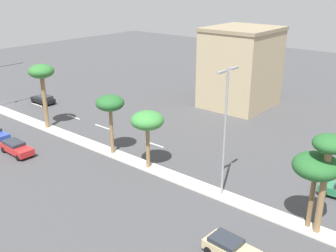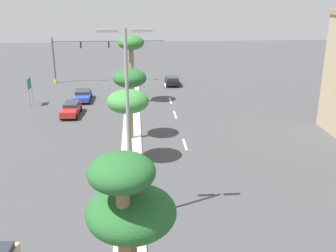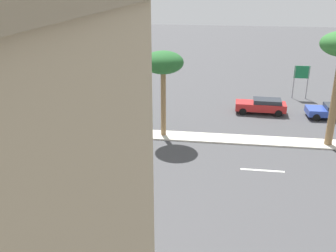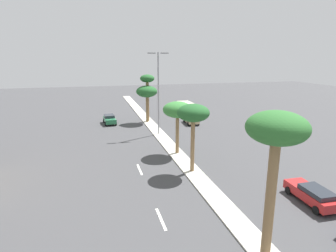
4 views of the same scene
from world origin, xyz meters
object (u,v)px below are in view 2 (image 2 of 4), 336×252
object	(u,v)px
palm_tree_trailing	(131,214)
sedan_black_outboard	(172,80)
palm_tree_front	(130,80)
sedan_red_inboard	(71,109)
palm_tree_left	(122,190)
palm_tree_near	(128,103)
street_lamp_far	(128,117)
palm_tree_outboard	(131,46)
sedan_blue_center	(83,95)
directional_road_sign	(29,86)
traffic_signal_gantry	(83,53)

from	to	relation	value
palm_tree_trailing	sedan_black_outboard	size ratio (longest dim) A/B	1.53
palm_tree_front	sedan_red_inboard	distance (m)	11.67
palm_tree_left	sedan_black_outboard	distance (m)	45.30
palm_tree_near	palm_tree_trailing	size ratio (longest dim) A/B	0.97
street_lamp_far	sedan_red_inboard	world-z (taller)	street_lamp_far
palm_tree_outboard	palm_tree_front	size ratio (longest dim) A/B	1.25
palm_tree_trailing	sedan_blue_center	xyz separation A→B (m)	(6.56, -36.16, -4.51)
street_lamp_far	sedan_red_inboard	xyz separation A→B (m)	(6.88, -22.17, -5.94)
palm_tree_near	street_lamp_far	bearing A→B (deg)	91.18
palm_tree_trailing	sedan_red_inboard	world-z (taller)	palm_tree_trailing
palm_tree_trailing	sedan_blue_center	bearing A→B (deg)	-79.71
directional_road_sign	street_lamp_far	bearing A→B (deg)	114.98
palm_tree_left	street_lamp_far	world-z (taller)	street_lamp_far
directional_road_sign	palm_tree_near	xyz separation A→B (m)	(-12.14, 17.75, 2.64)
traffic_signal_gantry	palm_tree_near	world-z (taller)	traffic_signal_gantry
palm_tree_trailing	street_lamp_far	distance (m)	7.91
palm_tree_trailing	sedan_red_inboard	size ratio (longest dim) A/B	1.34
palm_tree_outboard	directional_road_sign	bearing A→B (deg)	0.20
palm_tree_left	palm_tree_near	bearing A→B (deg)	-89.63
street_lamp_far	sedan_black_outboard	distance (m)	36.93
directional_road_sign	palm_tree_left	bearing A→B (deg)	109.30
traffic_signal_gantry	sedan_black_outboard	xyz separation A→B (m)	(-13.07, 2.92, -3.70)
traffic_signal_gantry	sedan_red_inboard	xyz separation A→B (m)	(-0.39, 16.73, -3.68)
palm_tree_trailing	palm_tree_left	size ratio (longest dim) A/B	0.78
palm_tree_front	sedan_blue_center	size ratio (longest dim) A/B	1.48
sedan_black_outboard	palm_tree_front	bearing A→B (deg)	74.96
directional_road_sign	sedan_blue_center	distance (m)	6.50
palm_tree_left	sedan_black_outboard	world-z (taller)	palm_tree_left
directional_road_sign	sedan_blue_center	bearing A→B (deg)	-161.85
directional_road_sign	palm_tree_front	xyz separation A→B (m)	(-12.24, 12.34, 3.26)
traffic_signal_gantry	sedan_blue_center	xyz separation A→B (m)	(-0.90, 10.52, -3.73)
palm_tree_trailing	traffic_signal_gantry	bearing A→B (deg)	-80.91
directional_road_sign	palm_tree_trailing	distance (m)	36.53
palm_tree_left	sedan_red_inboard	bearing A→B (deg)	-77.49
sedan_black_outboard	directional_road_sign	bearing A→B (deg)	27.78
street_lamp_far	palm_tree_outboard	bearing A→B (deg)	-90.00
palm_tree_outboard	palm_tree_trailing	xyz separation A→B (m)	(-0.20, 34.25, -1.86)
palm_tree_front	sedan_red_inboard	xyz separation A→B (m)	(6.81, -8.07, -4.96)
directional_road_sign	sedan_red_inboard	size ratio (longest dim) A/B	0.75
traffic_signal_gantry	sedan_red_inboard	world-z (taller)	traffic_signal_gantry
palm_tree_outboard	palm_tree_near	bearing A→B (deg)	89.43
palm_tree_near	sedan_black_outboard	xyz separation A→B (m)	(-5.98, -27.30, -4.35)
palm_tree_near	sedan_blue_center	distance (m)	21.11
palm_tree_near	palm_tree_trailing	xyz separation A→B (m)	(-0.38, 16.45, 0.13)
palm_tree_near	palm_tree_trailing	world-z (taller)	palm_tree_trailing
palm_tree_left	sedan_red_inboard	world-z (taller)	palm_tree_left
palm_tree_outboard	street_lamp_far	world-z (taller)	street_lamp_far
sedan_black_outboard	sedan_blue_center	distance (m)	14.34
palm_tree_front	street_lamp_far	bearing A→B (deg)	90.30
directional_road_sign	palm_tree_outboard	size ratio (longest dim) A/B	0.41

